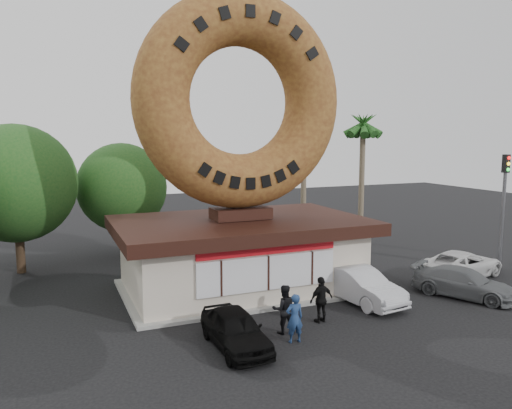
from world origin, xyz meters
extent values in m
plane|color=black|center=(0.00, 0.00, 0.00)|extent=(90.00, 90.00, 0.00)
cube|color=beige|center=(0.00, 6.00, 1.50)|extent=(10.00, 6.00, 3.00)
cube|color=#999993|center=(0.00, 6.00, 0.07)|extent=(10.60, 6.60, 0.15)
cube|color=#3F3F3F|center=(0.00, 6.00, 3.05)|extent=(10.00, 6.00, 0.10)
cube|color=black|center=(0.00, 6.00, 3.00)|extent=(11.20, 7.20, 0.55)
cube|color=silver|center=(0.00, 2.95, 1.55)|extent=(6.00, 0.12, 1.40)
cube|color=red|center=(0.00, 2.93, 2.55)|extent=(6.00, 0.10, 0.45)
cube|color=black|center=(0.00, 6.00, 3.55)|extent=(2.60, 1.40, 0.50)
torus|color=olive|center=(0.00, 6.00, 8.55)|extent=(9.50, 2.42, 9.50)
cylinder|color=#473321|center=(-9.50, 13.00, 1.65)|extent=(0.44, 0.44, 3.30)
sphere|color=#1A4A1A|center=(-9.50, 13.00, 4.65)|extent=(6.00, 6.00, 6.00)
cylinder|color=#473321|center=(-4.00, 15.00, 1.43)|extent=(0.44, 0.44, 2.86)
sphere|color=#1A4A1A|center=(-4.00, 15.00, 4.03)|extent=(5.20, 5.20, 5.20)
cylinder|color=#726651|center=(7.50, 14.00, 4.50)|extent=(0.36, 0.36, 9.00)
cylinder|color=#726651|center=(11.00, 12.50, 4.00)|extent=(0.36, 0.36, 8.00)
cylinder|color=#59595E|center=(-2.00, 16.00, 4.00)|extent=(0.18, 0.18, 8.00)
cylinder|color=#59595E|center=(-1.10, 16.00, 7.90)|extent=(1.80, 0.12, 0.12)
cube|color=#59595E|center=(-0.20, 16.00, 7.85)|extent=(0.45, 0.20, 0.12)
cylinder|color=#59595E|center=(14.00, 4.00, 3.00)|extent=(0.18, 0.18, 6.00)
cube|color=black|center=(14.00, 4.00, 5.60)|extent=(0.30, 0.28, 0.95)
sphere|color=red|center=(14.00, 3.85, 5.90)|extent=(0.18, 0.18, 0.18)
sphere|color=yellow|center=(14.00, 3.85, 5.60)|extent=(0.18, 0.18, 0.18)
sphere|color=green|center=(14.00, 3.85, 5.30)|extent=(0.18, 0.18, 0.18)
imported|color=navy|center=(-0.47, -0.33, 0.86)|extent=(0.64, 0.44, 1.71)
imported|color=black|center=(-0.46, 0.53, 0.89)|extent=(0.99, 0.85, 1.78)
imported|color=black|center=(1.32, 0.95, 0.89)|extent=(1.09, 0.58, 1.77)
imported|color=black|center=(-2.49, 0.03, 0.65)|extent=(1.58, 3.82, 1.29)
imported|color=#AFB0B5|center=(4.00, 2.37, 0.73)|extent=(2.16, 4.61, 1.46)
imported|color=slate|center=(8.63, 1.14, 0.63)|extent=(3.62, 4.68, 1.27)
imported|color=silver|center=(10.90, 3.54, 0.67)|extent=(5.19, 3.30, 1.34)
camera|label=1|loc=(-7.99, -14.87, 7.03)|focal=35.00mm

